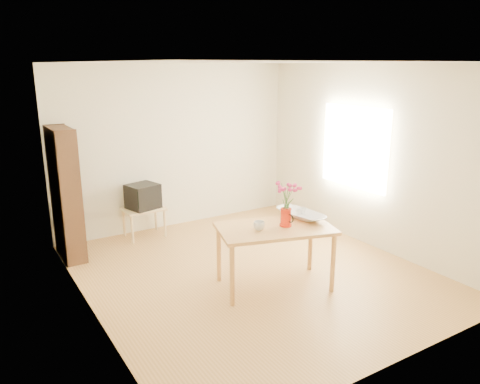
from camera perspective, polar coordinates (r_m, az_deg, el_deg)
room at (r=5.68m, az=1.82°, el=2.31°), size 4.50×4.50×4.50m
table at (r=5.50m, az=4.28°, el=-5.13°), size 1.49×1.10×0.75m
tv_stand at (r=7.31m, az=-11.65°, el=-2.46°), size 0.60×0.45×0.46m
bookshelf at (r=6.69m, az=-20.41°, el=-0.73°), size 0.28×0.70×1.80m
pitcher at (r=5.48m, az=5.59°, el=-3.16°), size 0.14×0.22×0.22m
flowers at (r=5.40m, az=5.67°, el=-0.36°), size 0.24×0.24×0.35m
mug at (r=5.35m, az=2.34°, el=-4.13°), size 0.16×0.16×0.10m
bowl at (r=5.77m, az=7.45°, el=-1.01°), size 0.52×0.52×0.44m
teacup_a at (r=5.76m, az=7.13°, el=-1.49°), size 0.10×0.10×0.06m
teacup_b at (r=5.82m, az=7.66°, el=-1.31°), size 0.10×0.10×0.07m
television at (r=7.25m, az=-11.79°, el=-0.45°), size 0.51×0.49×0.37m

